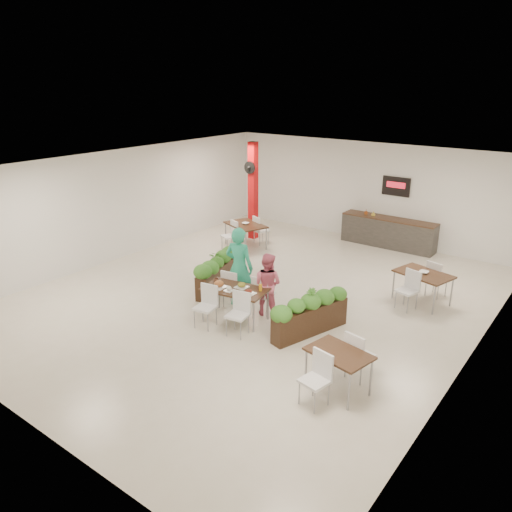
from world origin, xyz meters
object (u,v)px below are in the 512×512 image
at_px(diner_woman, 267,284).
at_px(side_table_a, 246,228).
at_px(planter_right, 310,312).
at_px(side_table_c, 339,359).
at_px(planter_left, 217,270).
at_px(main_table, 235,293).
at_px(diner_man, 239,267).
at_px(service_counter, 388,232).
at_px(side_table_b, 423,278).
at_px(red_column, 253,190).

height_order(diner_woman, side_table_a, diner_woman).
height_order(planter_right, side_table_c, planter_right).
height_order(planter_left, side_table_a, planter_left).
distance_m(main_table, diner_man, 0.83).
distance_m(service_counter, diner_woman, 6.30).
bearing_deg(side_table_a, side_table_c, -20.40).
bearing_deg(service_counter, planter_left, -109.81).
height_order(service_counter, side_table_b, service_counter).
relative_size(main_table, side_table_a, 1.08).
bearing_deg(red_column, side_table_a, -66.73).
height_order(diner_woman, planter_left, diner_woman).
bearing_deg(side_table_c, side_table_b, 102.80).
distance_m(diner_woman, planter_right, 1.31).
bearing_deg(side_table_b, service_counter, 138.86).
distance_m(red_column, planter_left, 4.56).
bearing_deg(red_column, planter_left, -64.73).
height_order(diner_man, planter_right, diner_man).
xyz_separation_m(diner_man, side_table_c, (3.51, -1.70, -0.35)).
height_order(diner_woman, planter_right, diner_woman).
xyz_separation_m(service_counter, side_table_c, (2.46, -7.98, 0.12)).
relative_size(diner_man, side_table_a, 1.15).
xyz_separation_m(service_counter, diner_man, (-1.04, -6.29, 0.47)).
height_order(service_counter, side_table_a, service_counter).
relative_size(side_table_a, side_table_b, 1.00).
bearing_deg(diner_woman, service_counter, -101.34).
xyz_separation_m(planter_left, side_table_b, (4.47, 2.31, 0.12)).
xyz_separation_m(service_counter, planter_left, (-2.11, -5.86, 0.02)).
bearing_deg(service_counter, side_table_b, -56.43).
bearing_deg(main_table, diner_woman, 58.08).
bearing_deg(diner_woman, diner_man, -9.11).
distance_m(service_counter, planter_right, 6.58).
distance_m(red_column, diner_woman, 5.87).
distance_m(red_column, diner_man, 5.36).
bearing_deg(planter_right, service_counter, 98.96).
bearing_deg(planter_right, diner_man, 174.06).
bearing_deg(diner_man, diner_woman, 170.89).
distance_m(service_counter, planter_left, 6.23).
relative_size(diner_woman, planter_right, 0.77).
xyz_separation_m(red_column, planter_left, (1.89, -4.00, -1.13)).
bearing_deg(side_table_c, service_counter, 118.55).
height_order(service_counter, diner_woman, service_counter).
height_order(red_column, side_table_b, red_column).
bearing_deg(planter_left, diner_man, -21.70).
relative_size(diner_woman, side_table_c, 0.88).
relative_size(main_table, side_table_c, 1.07).
xyz_separation_m(main_table, diner_man, (-0.39, 0.66, 0.32)).
distance_m(main_table, diner_woman, 0.78).
relative_size(planter_right, side_table_b, 1.14).
bearing_deg(side_table_b, planter_left, -137.34).
distance_m(red_column, side_table_a, 1.40).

